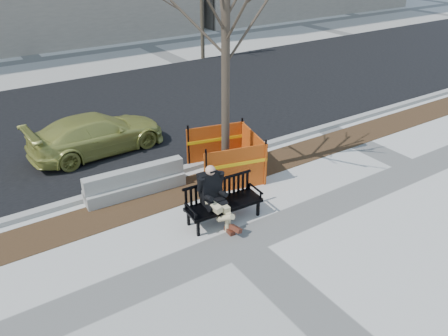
{
  "coord_description": "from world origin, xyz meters",
  "views": [
    {
      "loc": [
        -4.54,
        -6.38,
        6.01
      ],
      "look_at": [
        0.64,
        1.5,
        1.0
      ],
      "focal_mm": 35.95,
      "sensor_mm": 36.0,
      "label": 1
    }
  ],
  "objects": [
    {
      "name": "asphalt_street",
      "position": [
        0.0,
        8.8,
        0.0
      ],
      "size": [
        60.0,
        10.4,
        0.01
      ],
      "primitive_type": "cube",
      "color": "black",
      "rests_on": "ground"
    },
    {
      "name": "curb",
      "position": [
        0.0,
        3.55,
        0.06
      ],
      "size": [
        60.0,
        0.25,
        0.12
      ],
      "primitive_type": "cube",
      "color": "#9E9B93",
      "rests_on": "ground"
    },
    {
      "name": "bench",
      "position": [
        0.24,
        0.9,
        0.0
      ],
      "size": [
        1.87,
        0.75,
        0.98
      ],
      "primitive_type": null,
      "rotation": [
        0.0,
        0.0,
        -0.05
      ],
      "color": "black",
      "rests_on": "ground"
    },
    {
      "name": "mulch_strip",
      "position": [
        0.0,
        2.6,
        0.0
      ],
      "size": [
        40.0,
        1.2,
        0.02
      ],
      "primitive_type": "cube",
      "color": "#47301C",
      "rests_on": "ground"
    },
    {
      "name": "seated_man",
      "position": [
        -0.01,
        0.96,
        0.0
      ],
      "size": [
        0.68,
        1.07,
        1.46
      ],
      "primitive_type": null,
      "rotation": [
        0.0,
        0.0,
        -0.05
      ],
      "color": "black",
      "rests_on": "ground"
    },
    {
      "name": "far_tree_right",
      "position": [
        7.55,
        14.06,
        0.0
      ],
      "size": [
        2.83,
        2.83,
        5.88
      ],
      "primitive_type": null,
      "rotation": [
        0.0,
        0.0,
        -0.38
      ],
      "color": "#473D2E",
      "rests_on": "ground"
    },
    {
      "name": "jersey_barrier_left",
      "position": [
        -1.0,
        3.14,
        0.0
      ],
      "size": [
        2.63,
        0.66,
        0.75
      ],
      "primitive_type": null,
      "rotation": [
        0.0,
        0.0,
        -0.05
      ],
      "color": "#99968F",
      "rests_on": "ground"
    },
    {
      "name": "tree_fence",
      "position": [
        1.46,
        2.68,
        0.0
      ],
      "size": [
        3.11,
        3.11,
        6.45
      ],
      "primitive_type": null,
      "rotation": [
        0.0,
        0.0,
        -0.23
      ],
      "color": "#EB591A",
      "rests_on": "ground"
    },
    {
      "name": "sedan",
      "position": [
        -0.93,
        6.08,
        0.0
      ],
      "size": [
        4.2,
        1.97,
        1.19
      ],
      "primitive_type": "imported",
      "rotation": [
        0.0,
        0.0,
        1.65
      ],
      "color": "#A7A74A",
      "rests_on": "ground"
    },
    {
      "name": "ground",
      "position": [
        0.0,
        0.0,
        0.0
      ],
      "size": [
        120.0,
        120.0,
        0.0
      ],
      "primitive_type": "plane",
      "color": "beige",
      "rests_on": "ground"
    }
  ]
}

